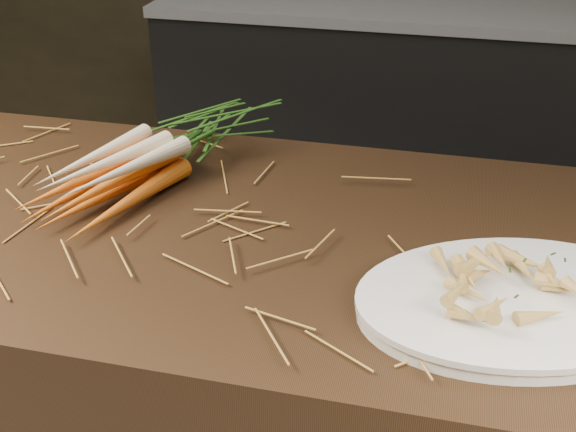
# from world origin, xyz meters

# --- Properties ---
(main_counter) EXTENTS (2.40, 0.70, 0.90)m
(main_counter) POSITION_xyz_m (0.00, 0.30, 0.45)
(main_counter) COLOR black
(main_counter) RESTS_ON ground
(back_counter) EXTENTS (1.82, 0.62, 0.84)m
(back_counter) POSITION_xyz_m (0.30, 2.18, 0.42)
(back_counter) COLOR black
(back_counter) RESTS_ON ground
(straw_bedding) EXTENTS (1.40, 0.60, 0.02)m
(straw_bedding) POSITION_xyz_m (0.00, 0.30, 0.91)
(straw_bedding) COLOR #9E6B2B
(straw_bedding) RESTS_ON main_counter
(root_veg_bunch) EXTENTS (0.33, 0.55, 0.10)m
(root_veg_bunch) POSITION_xyz_m (0.07, 0.46, 0.95)
(root_veg_bunch) COLOR #C24E0E
(root_veg_bunch) RESTS_ON main_counter
(serving_platter) EXTENTS (0.49, 0.40, 0.02)m
(serving_platter) POSITION_xyz_m (0.66, 0.17, 0.91)
(serving_platter) COLOR white
(serving_platter) RESTS_ON main_counter
(roasted_veg_heap) EXTENTS (0.24, 0.21, 0.05)m
(roasted_veg_heap) POSITION_xyz_m (0.66, 0.17, 0.95)
(roasted_veg_heap) COLOR #B48A43
(roasted_veg_heap) RESTS_ON serving_platter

